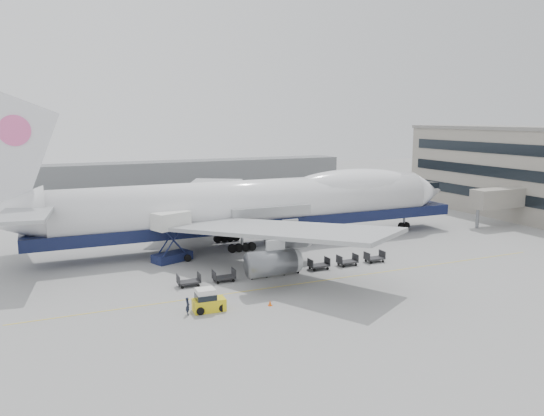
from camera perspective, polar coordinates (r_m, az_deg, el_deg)
name	(u,v)px	position (r m, az deg, el deg)	size (l,w,h in m)	color
ground	(294,267)	(61.95, 2.35, -6.33)	(260.00, 260.00, 0.00)	gray
apron_line	(319,281)	(56.87, 5.05, -7.83)	(60.00, 0.15, 0.01)	gold
hangar	(118,178)	(125.19, -16.27, 3.07)	(110.00, 8.00, 7.00)	slate
airliner	(259,204)	(71.67, -1.40, 0.48)	(67.00, 55.30, 19.98)	white
catering_truck	(171,233)	(64.60, -10.77, -2.69)	(5.13, 4.32, 6.02)	#19214C
baggage_tug	(208,301)	(48.37, -6.94, -9.90)	(2.92, 1.66, 2.08)	yellow
ground_worker	(188,306)	(47.75, -9.05, -10.38)	(0.58, 0.38, 1.59)	black
traffic_cone	(270,303)	(49.51, -0.21, -10.19)	(0.36, 0.36, 0.53)	#EE550C
dolly_0	(189,281)	(55.51, -8.94, -7.78)	(2.30, 1.35, 1.30)	#2D2D30
dolly_1	(224,277)	(56.55, -5.19, -7.37)	(2.30, 1.35, 1.30)	#2D2D30
dolly_2	(257,273)	(57.82, -1.60, -6.95)	(2.30, 1.35, 1.30)	#2D2D30
dolly_3	(289,269)	(59.30, 1.82, -6.52)	(2.30, 1.35, 1.30)	#2D2D30
dolly_4	(319,265)	(60.99, 5.05, -6.10)	(2.30, 1.35, 1.30)	#2D2D30
dolly_5	(347,261)	(62.86, 8.10, -5.68)	(2.30, 1.35, 1.30)	#2D2D30
dolly_6	(374,258)	(64.90, 10.96, -5.27)	(2.30, 1.35, 1.30)	#2D2D30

